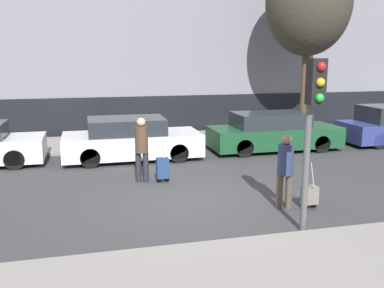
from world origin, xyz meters
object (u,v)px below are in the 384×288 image
at_px(parked_car_2, 273,132).
at_px(traffic_light, 313,111).
at_px(parked_car_1, 131,140).
at_px(pedestrian_right, 285,167).
at_px(trolley_left, 163,168).
at_px(trolley_right, 310,195).
at_px(bare_tree_near_crossing, 309,3).
at_px(pedestrian_left, 142,146).

distance_m(parked_car_2, traffic_light, 7.57).
xyz_separation_m(parked_car_1, pedestrian_right, (2.74, -5.46, 0.29)).
bearing_deg(trolley_left, trolley_right, -45.15).
height_order(pedestrian_right, trolley_right, pedestrian_right).
relative_size(pedestrian_right, traffic_light, 0.51).
height_order(traffic_light, bare_tree_near_crossing, bare_tree_near_crossing).
bearing_deg(parked_car_1, trolley_right, -59.89).
bearing_deg(parked_car_2, parked_car_1, -178.56).
bearing_deg(bare_tree_near_crossing, parked_car_2, -138.64).
bearing_deg(traffic_light, pedestrian_right, 81.38).
bearing_deg(bare_tree_near_crossing, pedestrian_left, -146.74).
bearing_deg(trolley_left, pedestrian_right, -49.32).
relative_size(parked_car_1, trolley_right, 4.16).
height_order(parked_car_2, pedestrian_right, pedestrian_right).
distance_m(trolley_left, trolley_right, 3.89).
bearing_deg(traffic_light, trolley_right, 58.50).
height_order(trolley_left, bare_tree_near_crossing, bare_tree_near_crossing).
bearing_deg(parked_car_2, pedestrian_left, -150.79).
relative_size(parked_car_2, pedestrian_right, 2.80).
distance_m(pedestrian_right, bare_tree_near_crossing, 9.75).
bearing_deg(trolley_right, trolley_left, 134.85).
height_order(parked_car_1, bare_tree_near_crossing, bare_tree_near_crossing).
xyz_separation_m(parked_car_2, traffic_light, (-2.50, -6.94, 1.69)).
bearing_deg(bare_tree_near_crossing, traffic_light, -117.77).
xyz_separation_m(pedestrian_right, trolley_right, (0.52, -0.17, -0.61)).
bearing_deg(trolley_right, bare_tree_near_crossing, 62.83).
height_order(trolley_right, bare_tree_near_crossing, bare_tree_near_crossing).
bearing_deg(parked_car_2, trolley_right, -107.06).
xyz_separation_m(pedestrian_right, bare_tree_near_crossing, (4.46, 7.49, 4.37)).
height_order(pedestrian_right, traffic_light, traffic_light).
relative_size(parked_car_1, trolley_left, 3.66).
xyz_separation_m(trolley_left, pedestrian_right, (2.22, -2.59, 0.54)).
xyz_separation_m(parked_car_2, trolley_left, (-4.51, -3.00, -0.25)).
height_order(parked_car_1, pedestrian_left, pedestrian_left).
bearing_deg(trolley_left, parked_car_1, 100.26).
distance_m(pedestrian_left, trolley_left, 0.81).
relative_size(pedestrian_left, trolley_right, 1.63).
bearing_deg(pedestrian_right, bare_tree_near_crossing, -102.41).
height_order(parked_car_1, pedestrian_right, pedestrian_right).
height_order(trolley_left, traffic_light, traffic_light).
distance_m(parked_car_2, pedestrian_right, 6.04).
height_order(parked_car_2, trolley_left, parked_car_2).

